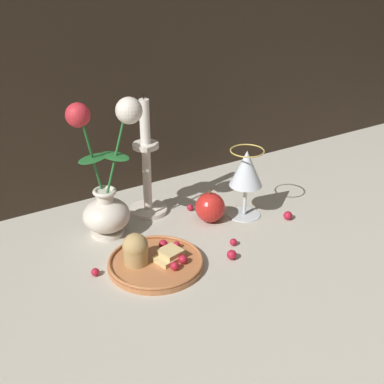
# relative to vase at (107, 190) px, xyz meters

# --- Properties ---
(ground_plane) EXTENTS (2.40, 2.40, 0.00)m
(ground_plane) POSITION_rel_vase_xyz_m (0.11, -0.08, -0.10)
(ground_plane) COLOR #B7B2A3
(ground_plane) RESTS_ON ground
(vase) EXTENTS (0.14, 0.10, 0.29)m
(vase) POSITION_rel_vase_xyz_m (0.00, 0.00, 0.00)
(vase) COLOR silver
(vase) RESTS_ON ground_plane
(plate_with_pastries) EXTENTS (0.18, 0.18, 0.07)m
(plate_with_pastries) POSITION_rel_vase_xyz_m (0.02, -0.16, -0.09)
(plate_with_pastries) COLOR #B77042
(plate_with_pastries) RESTS_ON ground_plane
(wine_glass) EXTENTS (0.07, 0.07, 0.16)m
(wine_glass) POSITION_rel_vase_xyz_m (0.29, -0.09, 0.01)
(wine_glass) COLOR silver
(wine_glass) RESTS_ON ground_plane
(candlestick) EXTENTS (0.09, 0.09, 0.28)m
(candlestick) POSITION_rel_vase_xyz_m (0.11, 0.04, -0.01)
(candlestick) COLOR silver
(candlestick) RESTS_ON ground_plane
(apple_beside_vase) EXTENTS (0.07, 0.07, 0.08)m
(apple_beside_vase) POSITION_rel_vase_xyz_m (0.21, -0.07, -0.07)
(apple_beside_vase) COLOR red
(apple_beside_vase) RESTS_ON ground_plane
(berry_near_plate) EXTENTS (0.02, 0.02, 0.02)m
(berry_near_plate) POSITION_rel_vase_xyz_m (0.36, -0.15, -0.09)
(berry_near_plate) COLOR #AD192D
(berry_near_plate) RESTS_ON ground_plane
(berry_front_center) EXTENTS (0.02, 0.02, 0.02)m
(berry_front_center) POSITION_rel_vase_xyz_m (-0.09, -0.13, -0.10)
(berry_front_center) COLOR #AD192D
(berry_front_center) RESTS_ON ground_plane
(berry_by_glass_stem) EXTENTS (0.02, 0.02, 0.02)m
(berry_by_glass_stem) POSITION_rel_vase_xyz_m (0.20, -0.18, -0.10)
(berry_by_glass_stem) COLOR #AD192D
(berry_by_glass_stem) RESTS_ON ground_plane
(berry_under_candlestick) EXTENTS (0.02, 0.02, 0.02)m
(berry_under_candlestick) POSITION_rel_vase_xyz_m (0.16, -0.22, -0.09)
(berry_under_candlestick) COLOR #AD192D
(berry_under_candlestick) RESTS_ON ground_plane
(berry_far_right) EXTENTS (0.02, 0.02, 0.02)m
(berry_far_right) POSITION_rel_vase_xyz_m (0.20, -0.00, -0.10)
(berry_far_right) COLOR #AD192D
(berry_far_right) RESTS_ON ground_plane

